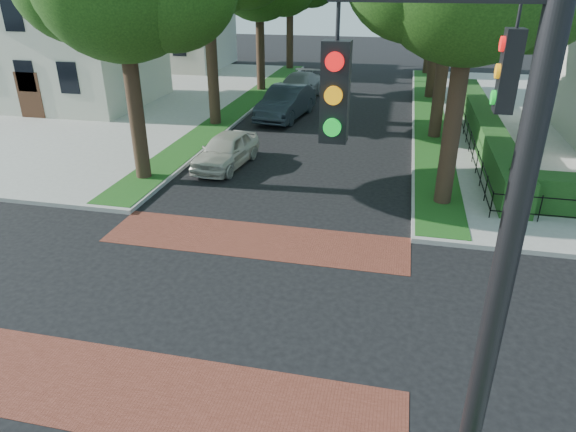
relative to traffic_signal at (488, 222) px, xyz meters
The scene contains 14 objects.
ground 8.09m from the traffic_signal, 137.91° to the left, with size 120.00×120.00×0.00m, color black.
sidewalk_nw 34.12m from the traffic_signal, 136.17° to the left, with size 30.00×30.00×0.15m, color gray.
crosswalk_far 10.20m from the traffic_signal, 122.69° to the left, with size 9.00×2.20×0.01m, color maroon.
crosswalk_near 6.89m from the traffic_signal, 166.05° to the left, with size 9.00×2.20×0.01m, color maroon.
grass_strip_ne 23.95m from the traffic_signal, 88.75° to the left, with size 1.60×29.80×0.02m, color #1A3F12.
grass_strip_nw 26.06m from the traffic_signal, 113.63° to the left, with size 1.60×29.80×0.02m, color #1A3F12.
hedge_main_road 20.01m from the traffic_signal, 81.75° to the left, with size 1.00×18.00×1.20m, color #1A3D15.
fence_main_road 19.95m from the traffic_signal, 84.08° to the left, with size 0.06×18.00×0.90m, color black, non-canonical shape.
house_left_near 30.29m from the traffic_signal, 132.28° to the left, with size 10.00×9.00×10.14m.
house_left_far 41.72m from the traffic_signal, 119.24° to the left, with size 10.00×9.00×10.14m.
traffic_signal is the anchor object (origin of this frame).
parked_car_front 16.22m from the traffic_signal, 119.88° to the left, with size 1.62×4.02×1.37m, color beige.
parked_car_middle 23.28m from the traffic_signal, 108.24° to the left, with size 1.82×5.21×1.72m, color #212A31.
parked_car_rear 27.81m from the traffic_signal, 105.68° to the left, with size 2.20×5.41×1.57m, color gray.
Camera 1 is at (3.86, -9.74, 7.11)m, focal length 32.00 mm.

